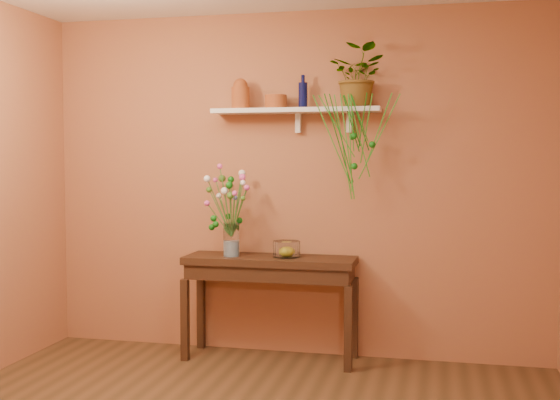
# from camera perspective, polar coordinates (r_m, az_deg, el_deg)

# --- Properties ---
(room) EXTENTS (4.04, 4.04, 2.70)m
(room) POSITION_cam_1_polar(r_m,az_deg,el_deg) (3.56, -5.63, 0.11)
(room) COLOR brown
(room) RESTS_ON ground
(sideboard) EXTENTS (1.32, 0.42, 0.80)m
(sideboard) POSITION_cam_1_polar(r_m,az_deg,el_deg) (5.36, -0.81, -5.90)
(sideboard) COLOR #381E15
(sideboard) RESTS_ON ground
(wall_shelf) EXTENTS (1.30, 0.24, 0.19)m
(wall_shelf) POSITION_cam_1_polar(r_m,az_deg,el_deg) (5.36, 1.42, 7.31)
(wall_shelf) COLOR white
(wall_shelf) RESTS_ON room
(terracotta_jug) EXTENTS (0.16, 0.16, 0.24)m
(terracotta_jug) POSITION_cam_1_polar(r_m,az_deg,el_deg) (5.46, -3.26, 8.66)
(terracotta_jug) COLOR #9E431E
(terracotta_jug) RESTS_ON wall_shelf
(terracotta_pot) EXTENTS (0.19, 0.19, 0.10)m
(terracotta_pot) POSITION_cam_1_polar(r_m,az_deg,el_deg) (5.41, -0.35, 8.07)
(terracotta_pot) COLOR #9E431E
(terracotta_pot) RESTS_ON wall_shelf
(blue_bottle) EXTENTS (0.08, 0.08, 0.25)m
(blue_bottle) POSITION_cam_1_polar(r_m,az_deg,el_deg) (5.38, 1.90, 8.64)
(blue_bottle) COLOR #090D3C
(blue_bottle) RESTS_ON wall_shelf
(spider_plant) EXTENTS (0.49, 0.45, 0.46)m
(spider_plant) POSITION_cam_1_polar(r_m,az_deg,el_deg) (5.32, 6.53, 10.05)
(spider_plant) COLOR #136313
(spider_plant) RESTS_ON wall_shelf
(plant_fronds) EXTENTS (0.64, 0.27, 0.78)m
(plant_fronds) POSITION_cam_1_polar(r_m,az_deg,el_deg) (5.15, 6.18, 4.98)
(plant_fronds) COLOR #136313
(plant_fronds) RESTS_ON wall_shelf
(glass_vase) EXTENTS (0.12, 0.12, 0.26)m
(glass_vase) POSITION_cam_1_polar(r_m,az_deg,el_deg) (5.36, -4.02, -3.49)
(glass_vase) COLOR white
(glass_vase) RESTS_ON sideboard
(bouquet) EXTENTS (0.38, 0.35, 0.56)m
(bouquet) POSITION_cam_1_polar(r_m,az_deg,el_deg) (5.34, -4.35, 0.28)
(bouquet) COLOR #386B28
(bouquet) RESTS_ON glass_vase
(glass_bowl) EXTENTS (0.21, 0.21, 0.12)m
(glass_bowl) POSITION_cam_1_polar(r_m,az_deg,el_deg) (5.31, 0.55, -4.10)
(glass_bowl) COLOR white
(glass_bowl) RESTS_ON sideboard
(lemon) EXTENTS (0.08, 0.08, 0.08)m
(lemon) POSITION_cam_1_polar(r_m,az_deg,el_deg) (5.33, 0.55, -4.22)
(lemon) COLOR yellow
(lemon) RESTS_ON glass_bowl
(carton) EXTENTS (0.06, 0.04, 0.11)m
(carton) POSITION_cam_1_polar(r_m,az_deg,el_deg) (5.38, -3.79, -4.04)
(carton) COLOR teal
(carton) RESTS_ON sideboard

